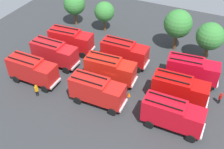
{
  "coord_description": "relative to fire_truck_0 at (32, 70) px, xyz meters",
  "views": [
    {
      "loc": [
        12.77,
        -27.22,
        25.39
      ],
      "look_at": [
        0.0,
        0.0,
        1.4
      ],
      "focal_mm": 44.25,
      "sensor_mm": 36.0,
      "label": 1
    }
  ],
  "objects": [
    {
      "name": "fire_truck_5",
      "position": [
        19.46,
        4.72,
        0.0
      ],
      "size": [
        7.29,
        2.99,
        3.88
      ],
      "rotation": [
        0.0,
        0.0,
        0.04
      ],
      "color": "red",
      "rests_on": "ground"
    },
    {
      "name": "tree_2",
      "position": [
        15.72,
        16.8,
        2.5
      ],
      "size": [
        4.47,
        4.47,
        6.92
      ],
      "color": "brown",
      "rests_on": "ground"
    },
    {
      "name": "tree_1",
      "position": [
        2.5,
        17.45,
        1.55
      ],
      "size": [
        3.55,
        3.55,
        5.51
      ],
      "color": "brown",
      "rests_on": "ground"
    },
    {
      "name": "ground_plane",
      "position": [
        10.03,
        4.57,
        -2.15
      ],
      "size": [
        56.35,
        56.35,
        0.0
      ],
      "primitive_type": "plane",
      "color": "#2D3033"
    },
    {
      "name": "firefighter_2",
      "position": [
        15.68,
        7.33,
        -1.26
      ],
      "size": [
        0.42,
        0.48,
        1.62
      ],
      "rotation": [
        0.0,
        0.0,
        0.52
      ],
      "color": "black",
      "rests_on": "ground"
    },
    {
      "name": "tree_0",
      "position": [
        -3.47,
        17.18,
        1.95
      ],
      "size": [
        3.93,
        3.93,
        6.1
      ],
      "color": "brown",
      "rests_on": "ground"
    },
    {
      "name": "fire_truck_3",
      "position": [
        0.36,
        4.8,
        0.0
      ],
      "size": [
        7.22,
        2.79,
        3.88
      ],
      "rotation": [
        0.0,
        0.0,
        -0.01
      ],
      "color": "red",
      "rests_on": "ground"
    },
    {
      "name": "fire_truck_4",
      "position": [
        9.65,
        4.72,
        0.0
      ],
      "size": [
        7.33,
        3.09,
        3.88
      ],
      "rotation": [
        0.0,
        0.0,
        0.06
      ],
      "color": "red",
      "rests_on": "ground"
    },
    {
      "name": "traffic_cone_0",
      "position": [
        13.31,
        2.89,
        -1.84
      ],
      "size": [
        0.44,
        0.44,
        0.63
      ],
      "primitive_type": "cone",
      "color": "#F2600C",
      "rests_on": "ground"
    },
    {
      "name": "fire_truck_7",
      "position": [
        9.81,
        9.39,
        0.0
      ],
      "size": [
        7.23,
        2.81,
        3.88
      ],
      "rotation": [
        0.0,
        0.0,
        0.01
      ],
      "color": "red",
      "rests_on": "ground"
    },
    {
      "name": "fire_truck_0",
      "position": [
        0.0,
        0.0,
        0.0
      ],
      "size": [
        7.21,
        2.77,
        3.88
      ],
      "rotation": [
        0.0,
        0.0,
        0.0
      ],
      "color": "red",
      "rests_on": "ground"
    },
    {
      "name": "fire_truck_6",
      "position": [
        0.63,
        9.03,
        0.0
      ],
      "size": [
        7.36,
        3.19,
        3.88
      ],
      "rotation": [
        0.0,
        0.0,
        0.08
      ],
      "color": "red",
      "rests_on": "ground"
    },
    {
      "name": "tree_3",
      "position": [
        20.92,
        15.61,
        2.18
      ],
      "size": [
        4.15,
        4.15,
        6.44
      ],
      "color": "brown",
      "rests_on": "ground"
    },
    {
      "name": "fire_truck_8",
      "position": [
        20.01,
        9.45,
        0.0
      ],
      "size": [
        7.4,
        3.33,
        3.88
      ],
      "rotation": [
        0.0,
        0.0,
        0.1
      ],
      "color": "red",
      "rests_on": "ground"
    },
    {
      "name": "fire_truck_1",
      "position": [
        10.07,
        0.02,
        0.0
      ],
      "size": [
        7.24,
        2.85,
        3.88
      ],
      "rotation": [
        0.0,
        0.0,
        0.02
      ],
      "color": "red",
      "rests_on": "ground"
    },
    {
      "name": "firefighter_1",
      "position": [
        24.44,
        6.65,
        -1.21
      ],
      "size": [
        0.42,
        0.48,
        1.68
      ],
      "rotation": [
        0.0,
        0.0,
        2.6
      ],
      "color": "black",
      "rests_on": "ground"
    },
    {
      "name": "firefighter_0",
      "position": [
        2.16,
        -2.23,
        -1.16
      ],
      "size": [
        0.41,
        0.48,
        1.76
      ],
      "rotation": [
        0.0,
        0.0,
        2.66
      ],
      "color": "black",
      "rests_on": "ground"
    },
    {
      "name": "fire_truck_2",
      "position": [
        19.8,
        0.07,
        0.0
      ],
      "size": [
        7.21,
        2.78,
        3.88
      ],
      "rotation": [
        0.0,
        0.0,
        0.0
      ],
      "color": "red",
      "rests_on": "ground"
    },
    {
      "name": "traffic_cone_2",
      "position": [
        5.46,
        7.87,
        -1.83
      ],
      "size": [
        0.45,
        0.45,
        0.65
      ],
      "primitive_type": "cone",
      "color": "#F2600C",
      "rests_on": "ground"
    },
    {
      "name": "traffic_cone_1",
      "position": [
        5.14,
        11.19,
        -1.8
      ],
      "size": [
        0.49,
        0.49,
        0.71
      ],
      "primitive_type": "cone",
      "color": "#F2600C",
      "rests_on": "ground"
    }
  ]
}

